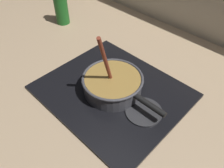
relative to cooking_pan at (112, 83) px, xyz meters
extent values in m
cube|color=#9E8466|center=(0.00, -0.15, -0.07)|extent=(2.40, 1.60, 0.04)
cube|color=black|center=(0.00, 0.00, -0.05)|extent=(0.56, 0.48, 0.01)
torus|color=#592D0C|center=(0.00, 0.00, -0.04)|extent=(0.17, 0.17, 0.01)
cylinder|color=#262628|center=(0.16, 0.00, -0.04)|extent=(0.14, 0.14, 0.01)
cylinder|color=#38383D|center=(0.00, 0.00, -0.01)|extent=(0.23, 0.23, 0.07)
cylinder|color=olive|center=(0.00, 0.00, 0.00)|extent=(0.22, 0.22, 0.06)
torus|color=#38383D|center=(0.00, 0.00, 0.03)|extent=(0.24, 0.24, 0.01)
cylinder|color=black|center=(0.18, 0.00, 0.02)|extent=(0.14, 0.02, 0.02)
cylinder|color=#E5CC7A|center=(-0.02, 0.00, 0.02)|extent=(0.03, 0.03, 0.01)
cylinder|color=#E5CC7A|center=(-0.08, -0.05, 0.02)|extent=(0.03, 0.03, 0.01)
cylinder|color=#EDD88C|center=(0.01, 0.04, 0.02)|extent=(0.03, 0.03, 0.01)
cylinder|color=#E5CC7A|center=(0.03, 0.00, 0.02)|extent=(0.04, 0.04, 0.01)
cylinder|color=#EDD88C|center=(0.07, -0.02, 0.02)|extent=(0.03, 0.03, 0.01)
cylinder|color=#EDD88C|center=(-0.02, -0.04, 0.02)|extent=(0.03, 0.03, 0.01)
cylinder|color=#E5CC7A|center=(-0.05, 0.04, 0.02)|extent=(0.03, 0.03, 0.01)
cylinder|color=#EDD88C|center=(-0.09, 0.00, 0.02)|extent=(0.03, 0.03, 0.01)
cylinder|color=maroon|center=(0.00, -0.03, 0.13)|extent=(0.04, 0.09, 0.24)
cube|color=brown|center=(-0.01, 0.00, 0.01)|extent=(0.04, 0.05, 0.01)
cylinder|color=#19591E|center=(-0.61, 0.21, 0.03)|extent=(0.08, 0.08, 0.17)
camera|label=1|loc=(0.45, -0.46, 0.62)|focal=35.98mm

